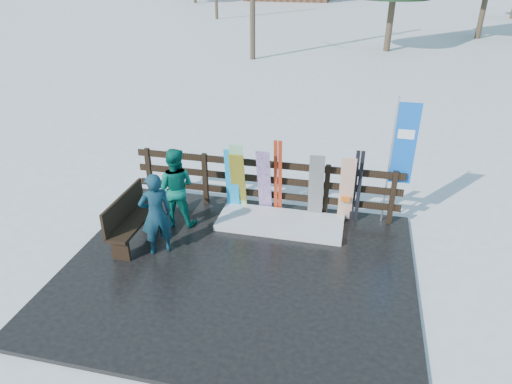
% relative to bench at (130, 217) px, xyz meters
% --- Properties ---
extents(ground, '(700.00, 700.00, 0.00)m').
position_rel_bench_xyz_m(ground, '(2.17, -0.42, -0.60)').
color(ground, white).
rests_on(ground, ground).
extents(deck, '(6.00, 5.00, 0.08)m').
position_rel_bench_xyz_m(deck, '(2.17, -0.42, -0.56)').
color(deck, black).
rests_on(deck, ground).
extents(fence, '(5.60, 0.10, 1.15)m').
position_rel_bench_xyz_m(fence, '(2.17, 1.78, 0.14)').
color(fence, black).
rests_on(fence, deck).
extents(snow_patch, '(2.50, 1.00, 0.12)m').
position_rel_bench_xyz_m(snow_patch, '(2.63, 1.18, -0.46)').
color(snow_patch, white).
rests_on(snow_patch, deck).
extents(bench, '(0.41, 1.50, 0.97)m').
position_rel_bench_xyz_m(bench, '(0.00, 0.00, 0.00)').
color(bench, black).
rests_on(bench, deck).
extents(snowboard_0, '(0.27, 0.20, 1.43)m').
position_rel_bench_xyz_m(snowboard_0, '(1.53, 1.56, 0.20)').
color(snowboard_0, '#13A2F0').
rests_on(snowboard_0, deck).
extents(snowboard_1, '(0.27, 0.30, 1.56)m').
position_rel_bench_xyz_m(snowboard_1, '(1.66, 1.56, 0.27)').
color(snowboard_1, white).
rests_on(snowboard_1, deck).
extents(snowboard_2, '(0.30, 0.32, 1.35)m').
position_rel_bench_xyz_m(snowboard_2, '(1.67, 1.56, 0.16)').
color(snowboard_2, yellow).
rests_on(snowboard_2, deck).
extents(snowboard_3, '(0.27, 0.43, 1.50)m').
position_rel_bench_xyz_m(snowboard_3, '(2.22, 1.56, 0.24)').
color(snowboard_3, silver).
rests_on(snowboard_3, deck).
extents(snowboard_4, '(0.30, 0.24, 1.47)m').
position_rel_bench_xyz_m(snowboard_4, '(3.27, 1.56, 0.22)').
color(snowboard_4, black).
rests_on(snowboard_4, deck).
extents(snowboard_5, '(0.28, 0.38, 1.51)m').
position_rel_bench_xyz_m(snowboard_5, '(3.87, 1.56, 0.24)').
color(snowboard_5, white).
rests_on(snowboard_5, deck).
extents(ski_pair_a, '(0.16, 0.22, 1.68)m').
position_rel_bench_xyz_m(ski_pair_a, '(2.48, 1.63, 0.32)').
color(ski_pair_a, '#AA2F14').
rests_on(ski_pair_a, deck).
extents(ski_pair_b, '(0.17, 0.17, 1.60)m').
position_rel_bench_xyz_m(ski_pair_b, '(4.06, 1.63, 0.29)').
color(ski_pair_b, black).
rests_on(ski_pair_b, deck).
extents(rental_flag, '(0.45, 0.04, 2.60)m').
position_rel_bench_xyz_m(rental_flag, '(4.79, 1.83, 1.09)').
color(rental_flag, silver).
rests_on(rental_flag, deck).
extents(person_front, '(0.68, 0.64, 1.57)m').
position_rel_bench_xyz_m(person_front, '(0.63, -0.20, 0.27)').
color(person_front, '#13474F').
rests_on(person_front, deck).
extents(person_back, '(0.84, 0.69, 1.62)m').
position_rel_bench_xyz_m(person_back, '(0.59, 0.82, 0.29)').
color(person_back, '#076151').
rests_on(person_back, deck).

